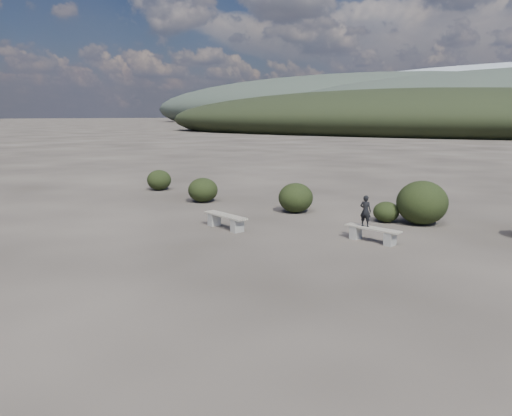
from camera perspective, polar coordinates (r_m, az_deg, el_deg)
The scene contains 9 objects.
ground at distance 11.44m, azimuth -12.36°, elevation -7.80°, with size 1200.00×1200.00×0.00m, color #2A2521.
bench_left at distance 15.88m, azimuth -3.53°, elevation -1.40°, with size 1.86×0.87×0.46m.
bench_right at distance 14.58m, azimuth 13.17°, elevation -2.83°, with size 1.71×0.64×0.42m.
seated_person at distance 14.58m, azimuth 12.41°, elevation -0.32°, with size 0.33×0.22×0.90m, color black.
shrub_a at distance 20.86m, azimuth -6.09°, elevation 2.06°, with size 1.24×1.24×1.01m, color black.
shrub_b at distance 18.55m, azimuth 4.56°, elevation 1.18°, with size 1.28×1.28×1.10m, color black.
shrub_c at distance 17.40m, azimuth 14.65°, elevation -0.43°, with size 0.87×0.87×0.70m, color black.
shrub_d at distance 17.32m, azimuth 18.45°, elevation 0.58°, with size 1.66×1.66×1.45m, color black.
shrub_f at distance 24.55m, azimuth -11.01°, elevation 3.16°, with size 1.16×1.16×0.98m, color black.
Camera 1 is at (7.91, -7.47, 3.55)m, focal length 35.00 mm.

